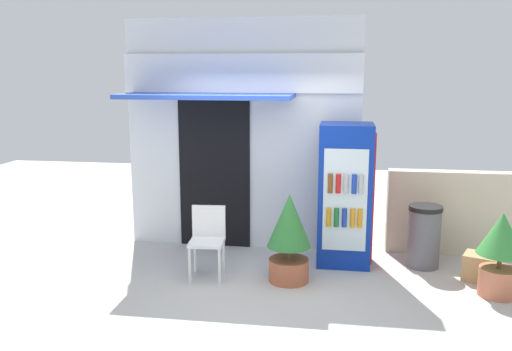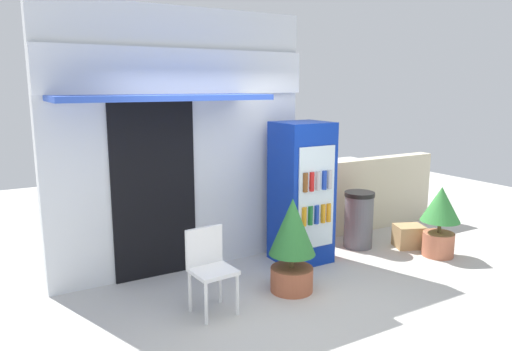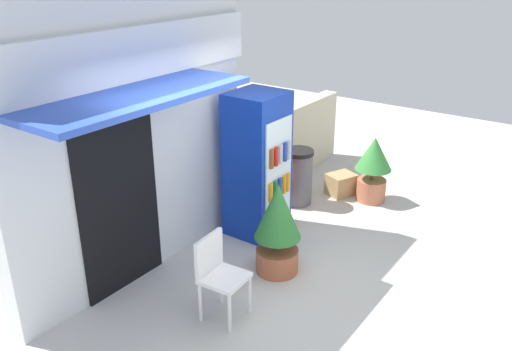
% 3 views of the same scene
% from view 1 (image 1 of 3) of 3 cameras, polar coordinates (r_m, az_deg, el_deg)
% --- Properties ---
extents(ground, '(16.00, 16.00, 0.00)m').
position_cam_1_polar(ground, '(6.48, -0.56, -11.94)').
color(ground, beige).
extents(storefront_building, '(3.30, 1.12, 3.23)m').
position_cam_1_polar(storefront_building, '(7.71, -1.56, 4.63)').
color(storefront_building, silver).
rests_on(storefront_building, ground).
extents(drink_cooler, '(0.70, 0.68, 1.86)m').
position_cam_1_polar(drink_cooler, '(7.16, 9.38, -2.01)').
color(drink_cooler, '#0C2D9E').
rests_on(drink_cooler, ground).
extents(plastic_chair, '(0.44, 0.43, 0.87)m').
position_cam_1_polar(plastic_chair, '(6.77, -5.10, -6.32)').
color(plastic_chair, white).
rests_on(plastic_chair, ground).
extents(potted_plant_near_shop, '(0.53, 0.53, 1.09)m').
position_cam_1_polar(potted_plant_near_shop, '(6.55, 3.50, -6.13)').
color(potted_plant_near_shop, '#AD5B3D').
rests_on(potted_plant_near_shop, ground).
extents(potted_plant_curbside, '(0.53, 0.53, 0.97)m').
position_cam_1_polar(potted_plant_curbside, '(6.73, 24.31, -7.01)').
color(potted_plant_curbside, '#BC6B4C').
rests_on(potted_plant_curbside, ground).
extents(trash_bin, '(0.43, 0.43, 0.82)m').
position_cam_1_polar(trash_bin, '(7.40, 17.23, -6.09)').
color(trash_bin, '#595960').
rests_on(trash_bin, ground).
extents(stone_boundary_wall, '(2.49, 0.22, 1.16)m').
position_cam_1_polar(stone_boundary_wall, '(8.09, 22.40, -3.71)').
color(stone_boundary_wall, beige).
rests_on(stone_boundary_wall, ground).
extents(cardboard_box, '(0.49, 0.45, 0.32)m').
position_cam_1_polar(cardboard_box, '(7.25, 22.55, -8.91)').
color(cardboard_box, tan).
rests_on(cardboard_box, ground).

